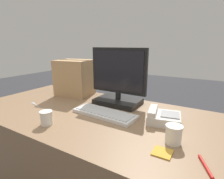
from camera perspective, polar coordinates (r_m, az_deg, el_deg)
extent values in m
cube|color=#8C6B4C|center=(1.47, -7.47, -20.57)|extent=(1.80, 0.90, 0.75)
cube|color=black|center=(1.43, 2.01, -3.83)|extent=(0.35, 0.25, 0.04)
cylinder|color=black|center=(1.42, 2.03, -2.01)|extent=(0.04, 0.04, 0.05)
cube|color=black|center=(1.38, 2.10, 6.17)|extent=(0.47, 0.03, 0.35)
cube|color=black|center=(1.36, 1.76, 6.09)|extent=(0.43, 0.01, 0.31)
cube|color=silver|center=(1.22, -2.39, -7.76)|extent=(0.46, 0.19, 0.02)
cube|color=silver|center=(1.21, -2.39, -7.15)|extent=(0.42, 0.16, 0.01)
cube|color=beige|center=(1.15, 16.56, -8.97)|extent=(0.23, 0.22, 0.05)
cube|color=beige|center=(1.13, 13.18, -6.72)|extent=(0.08, 0.18, 0.03)
cube|color=gray|center=(1.13, 18.44, -7.74)|extent=(0.13, 0.13, 0.01)
cylinder|color=white|center=(1.14, -20.61, -8.83)|extent=(0.07, 0.07, 0.08)
cylinder|color=white|center=(1.12, -20.80, -6.82)|extent=(0.08, 0.08, 0.01)
cylinder|color=white|center=(0.93, 19.45, -13.87)|extent=(0.08, 0.08, 0.09)
cylinder|color=white|center=(0.91, 19.70, -11.26)|extent=(0.08, 0.08, 0.01)
cube|color=silver|center=(1.52, -23.55, -4.77)|extent=(0.12, 0.05, 0.00)
ellipsoid|color=silver|center=(1.59, -24.41, -4.04)|extent=(0.05, 0.04, 0.00)
cube|color=tan|center=(1.70, -12.03, 3.83)|extent=(0.35, 0.31, 0.33)
cube|color=brown|center=(1.68, -12.33, 9.45)|extent=(0.30, 0.09, 0.00)
cylinder|color=red|center=(0.84, 28.21, -21.17)|extent=(0.06, 0.13, 0.01)
cube|color=gold|center=(0.86, 16.12, -19.15)|extent=(0.08, 0.08, 0.01)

